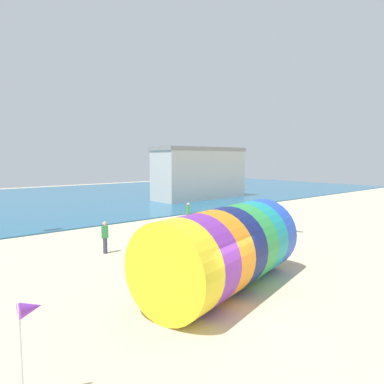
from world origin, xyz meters
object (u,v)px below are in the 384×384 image
object	(u,v)px
beach_flag	(30,313)
bystander_mid_beach	(105,237)
bystander_near_water	(188,213)
kite_handler	(269,244)
giant_inflatable_tube	(224,249)

from	to	relation	value
beach_flag	bystander_mid_beach	bearing A→B (deg)	57.09
bystander_near_water	beach_flag	size ratio (longest dim) A/B	0.75
kite_handler	bystander_mid_beach	world-z (taller)	bystander_mid_beach
beach_flag	giant_inflatable_tube	bearing A→B (deg)	15.15
giant_inflatable_tube	beach_flag	distance (m)	8.20
bystander_mid_beach	bystander_near_water	bearing A→B (deg)	20.71
giant_inflatable_tube	kite_handler	bearing A→B (deg)	14.97
giant_inflatable_tube	bystander_mid_beach	bearing A→B (deg)	99.42
kite_handler	beach_flag	bearing A→B (deg)	-164.91
bystander_mid_beach	beach_flag	world-z (taller)	beach_flag
giant_inflatable_tube	bystander_mid_beach	size ratio (longest dim) A/B	4.55
kite_handler	bystander_near_water	size ratio (longest dim) A/B	0.96
kite_handler	bystander_near_water	distance (m)	10.53
kite_handler	beach_flag	xyz separation A→B (m)	(-12.41, -3.35, 1.25)
bystander_mid_beach	kite_handler	bearing A→B (deg)	-49.36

